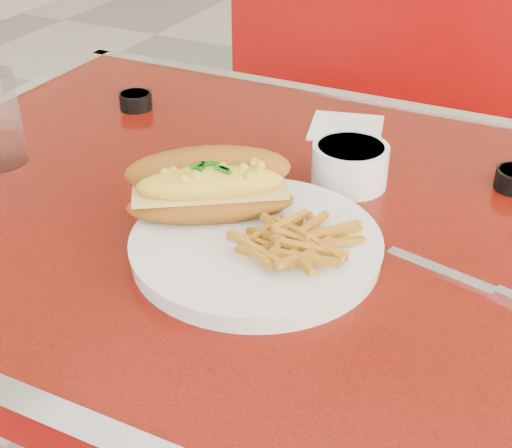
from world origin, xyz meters
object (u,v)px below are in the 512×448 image
at_px(diner_table, 294,313).
at_px(gravy_ramekin, 350,164).
at_px(mac_hoagie, 210,186).
at_px(dinner_plate, 256,245).
at_px(knife, 487,288).
at_px(sauce_cup_left, 136,100).
at_px(booth_bench_far, 420,229).
at_px(fork, 304,213).

distance_m(diner_table, gravy_ramekin, 0.22).
distance_m(mac_hoagie, gravy_ramekin, 0.21).
distance_m(diner_table, dinner_plate, 0.20).
height_order(dinner_plate, knife, dinner_plate).
bearing_deg(gravy_ramekin, diner_table, -107.32).
relative_size(gravy_ramekin, knife, 0.52).
relative_size(dinner_plate, sauce_cup_left, 4.84).
distance_m(diner_table, booth_bench_far, 0.87).
bearing_deg(gravy_ramekin, booth_bench_far, 92.50).
distance_m(mac_hoagie, knife, 0.33).
height_order(dinner_plate, mac_hoagie, mac_hoagie).
bearing_deg(sauce_cup_left, fork, -29.45).
bearing_deg(booth_bench_far, dinner_plate, -90.47).
xyz_separation_m(fork, sauce_cup_left, (-0.39, 0.22, -0.01)).
height_order(fork, knife, fork).
distance_m(fork, knife, 0.23).
relative_size(fork, gravy_ramekin, 1.22).
bearing_deg(knife, dinner_plate, -156.85).
distance_m(fork, sauce_cup_left, 0.45).
height_order(mac_hoagie, knife, mac_hoagie).
xyz_separation_m(dinner_plate, gravy_ramekin, (0.04, 0.20, 0.02)).
height_order(gravy_ramekin, knife, gravy_ramekin).
relative_size(gravy_ramekin, sauce_cup_left, 1.47).
xyz_separation_m(mac_hoagie, sauce_cup_left, (-0.29, 0.27, -0.04)).
xyz_separation_m(gravy_ramekin, sauce_cup_left, (-0.40, 0.09, -0.02)).
bearing_deg(knife, diner_table, 179.12).
bearing_deg(diner_table, sauce_cup_left, 152.74).
bearing_deg(sauce_cup_left, booth_bench_far, 58.82).
distance_m(dinner_plate, fork, 0.08).
bearing_deg(knife, mac_hoagie, -163.97).
bearing_deg(mac_hoagie, knife, -29.47).
height_order(fork, gravy_ramekin, gravy_ramekin).
bearing_deg(dinner_plate, mac_hoagie, 159.70).
bearing_deg(mac_hoagie, gravy_ramekin, 24.77).
bearing_deg(diner_table, booth_bench_far, 90.00).
bearing_deg(sauce_cup_left, dinner_plate, -39.11).
distance_m(dinner_plate, sauce_cup_left, 0.47).
xyz_separation_m(sauce_cup_left, knife, (0.62, -0.25, -0.01)).
height_order(dinner_plate, fork, same).
bearing_deg(dinner_plate, booth_bench_far, 89.53).
bearing_deg(mac_hoagie, fork, -7.17).
height_order(booth_bench_far, dinner_plate, booth_bench_far).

